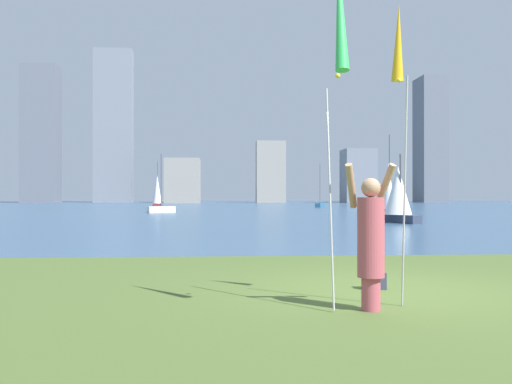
# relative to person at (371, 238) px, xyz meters

# --- Properties ---
(ground) EXTENTS (120.00, 138.00, 0.12)m
(ground) POSITION_rel_person_xyz_m (0.69, 52.35, -0.96)
(ground) COLOR #475B28
(person) EXTENTS (0.67, 0.49, 1.83)m
(person) POSITION_rel_person_xyz_m (0.00, 0.00, 0.00)
(person) COLOR #B24C59
(person) RESTS_ON ground
(kite_flag_left) EXTENTS (0.16, 1.05, 4.35)m
(kite_flag_left) POSITION_rel_person_xyz_m (-0.48, -0.42, 2.61)
(kite_flag_left) COLOR #B2B2B7
(kite_flag_left) RESTS_ON ground
(kite_flag_right) EXTENTS (0.16, 0.49, 3.94)m
(kite_flag_right) POSITION_rel_person_xyz_m (0.48, 0.39, 2.41)
(kite_flag_right) COLOR #B2B2B7
(kite_flag_right) RESTS_ON ground
(bag) EXTENTS (0.30, 0.21, 0.25)m
(bag) POSITION_rel_person_xyz_m (0.49, 1.58, -0.77)
(bag) COLOR #33384C
(bag) RESTS_ON ground
(sailboat_0) EXTENTS (1.03, 1.94, 4.83)m
(sailboat_0) POSITION_rel_person_xyz_m (-8.15, 52.42, 0.75)
(sailboat_0) COLOR maroon
(sailboat_0) RESTS_ON ground
(sailboat_1) EXTENTS (1.38, 1.86, 4.79)m
(sailboat_1) POSITION_rel_person_xyz_m (9.31, 55.51, -0.60)
(sailboat_1) COLOR #2D6084
(sailboat_1) RESTS_ON ground
(sailboat_2) EXTENTS (1.95, 1.88, 5.44)m
(sailboat_2) POSITION_rel_person_xyz_m (9.48, 30.59, 0.73)
(sailboat_2) COLOR #333D51
(sailboat_2) RESTS_ON ground
(sailboat_5) EXTENTS (2.27, 1.54, 4.62)m
(sailboat_5) POSITION_rel_person_xyz_m (-6.39, 38.66, -0.61)
(sailboat_5) COLOR white
(sailboat_5) RESTS_ON ground
(sailboat_7) EXTENTS (1.73, 2.81, 3.47)m
(sailboat_7) POSITION_rel_person_xyz_m (7.22, 21.48, 0.57)
(sailboat_7) COLOR #333D51
(sailboat_7) RESTS_ON ground
(skyline_tower_0) EXTENTS (5.91, 4.58, 23.57)m
(skyline_tower_0) POSITION_rel_person_xyz_m (-32.36, 93.67, 10.89)
(skyline_tower_0) COLOR slate
(skyline_tower_0) RESTS_ON ground
(skyline_tower_1) EXTENTS (6.60, 3.21, 27.05)m
(skyline_tower_1) POSITION_rel_person_xyz_m (-20.40, 95.73, 12.63)
(skyline_tower_1) COLOR gray
(skyline_tower_1) RESTS_ON ground
(skyline_tower_2) EXTENTS (5.78, 7.04, 7.42)m
(skyline_tower_2) POSITION_rel_person_xyz_m (-7.87, 90.38, 2.81)
(skyline_tower_2) COLOR gray
(skyline_tower_2) RESTS_ON ground
(skyline_tower_3) EXTENTS (5.05, 3.31, 10.70)m
(skyline_tower_3) POSITION_rel_person_xyz_m (7.24, 92.65, 4.46)
(skyline_tower_3) COLOR gray
(skyline_tower_3) RESTS_ON ground
(skyline_tower_4) EXTENTS (5.24, 5.88, 9.17)m
(skyline_tower_4) POSITION_rel_person_xyz_m (22.18, 90.27, 3.69)
(skyline_tower_4) COLOR gray
(skyline_tower_4) RESTS_ON ground
(skyline_tower_5) EXTENTS (4.47, 6.01, 22.37)m
(skyline_tower_5) POSITION_rel_person_xyz_m (36.13, 93.49, 10.29)
(skyline_tower_5) COLOR slate
(skyline_tower_5) RESTS_ON ground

